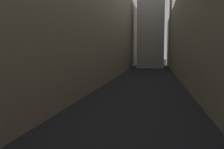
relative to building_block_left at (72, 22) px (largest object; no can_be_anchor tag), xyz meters
name	(u,v)px	position (x,y,z in m)	size (l,w,h in m)	color
ground_plane	(145,80)	(13.41, -2.00, -10.12)	(264.00, 264.00, 0.00)	black
building_block_left	(72,22)	(0.00, 0.00, 0.00)	(15.81, 108.00, 20.24)	gray
building_block_right	(218,18)	(24.92, 0.00, 0.07)	(12.04, 108.00, 20.37)	gray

